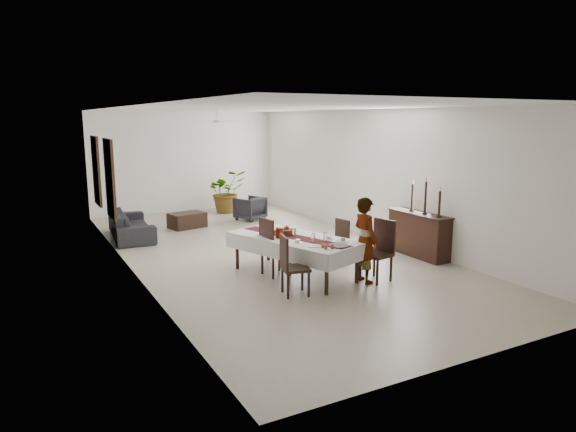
{
  "coord_description": "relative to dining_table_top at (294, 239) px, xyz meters",
  "views": [
    {
      "loc": [
        -4.92,
        -10.17,
        2.98
      ],
      "look_at": [
        -0.13,
        -1.27,
        1.05
      ],
      "focal_mm": 32.0,
      "sensor_mm": 36.0,
      "label": 1
    }
  ],
  "objects": [
    {
      "name": "floor",
      "position": [
        0.32,
        1.87,
        -0.73
      ],
      "size": [
        6.0,
        12.0,
        0.0
      ],
      "primitive_type": "cube",
      "color": "#BBAF95",
      "rests_on": "ground"
    },
    {
      "name": "ceiling",
      "position": [
        0.32,
        1.87,
        2.47
      ],
      "size": [
        6.0,
        12.0,
        0.02
      ],
      "primitive_type": "cube",
      "color": "white",
      "rests_on": "wall_back"
    },
    {
      "name": "wall_back",
      "position": [
        0.32,
        7.87,
        0.87
      ],
      "size": [
        6.0,
        0.02,
        3.2
      ],
      "primitive_type": "cube",
      "color": "white",
      "rests_on": "floor"
    },
    {
      "name": "wall_front",
      "position": [
        0.32,
        -4.13,
        0.87
      ],
      "size": [
        6.0,
        0.02,
        3.2
      ],
      "primitive_type": "cube",
      "color": "white",
      "rests_on": "floor"
    },
    {
      "name": "wall_left",
      "position": [
        -2.68,
        1.87,
        0.87
      ],
      "size": [
        0.02,
        12.0,
        3.2
      ],
      "primitive_type": "cube",
      "color": "white",
      "rests_on": "floor"
    },
    {
      "name": "wall_right",
      "position": [
        3.32,
        1.87,
        0.87
      ],
      "size": [
        0.02,
        12.0,
        3.2
      ],
      "primitive_type": "cube",
      "color": "white",
      "rests_on": "floor"
    },
    {
      "name": "dining_table_top",
      "position": [
        0.0,
        0.0,
        0.0
      ],
      "size": [
        1.73,
        2.6,
        0.05
      ],
      "primitive_type": "cube",
      "rotation": [
        0.0,
        0.0,
        0.33
      ],
      "color": "black",
      "rests_on": "table_leg_fl"
    },
    {
      "name": "table_leg_fl",
      "position": [
        -0.05,
        -1.22,
        -0.38
      ],
      "size": [
        0.09,
        0.09,
        0.7
      ],
      "primitive_type": "cylinder",
      "rotation": [
        0.0,
        0.0,
        0.33
      ],
      "color": "black",
      "rests_on": "floor"
    },
    {
      "name": "table_leg_fr",
      "position": [
        0.79,
        -0.94,
        -0.38
      ],
      "size": [
        0.09,
        0.09,
        0.7
      ],
      "primitive_type": "cylinder",
      "rotation": [
        0.0,
        0.0,
        0.33
      ],
      "color": "black",
      "rests_on": "floor"
    },
    {
      "name": "table_leg_bl",
      "position": [
        -0.79,
        0.94,
        -0.38
      ],
      "size": [
        0.09,
        0.09,
        0.7
      ],
      "primitive_type": "cylinder",
      "rotation": [
        0.0,
        0.0,
        0.33
      ],
      "color": "black",
      "rests_on": "floor"
    },
    {
      "name": "table_leg_br",
      "position": [
        0.05,
        1.22,
        -0.38
      ],
      "size": [
        0.09,
        0.09,
        0.7
      ],
      "primitive_type": "cylinder",
      "rotation": [
        0.0,
        0.0,
        0.33
      ],
      "color": "black",
      "rests_on": "floor"
    },
    {
      "name": "tablecloth_top",
      "position": [
        0.0,
        0.0,
        0.03
      ],
      "size": [
        1.96,
        2.83,
        0.01
      ],
      "primitive_type": "cube",
      "rotation": [
        0.0,
        0.0,
        0.33
      ],
      "color": "white",
      "rests_on": "dining_table_top"
    },
    {
      "name": "tablecloth_drape_left",
      "position": [
        -0.55,
        -0.19,
        -0.12
      ],
      "size": [
        0.85,
        2.45,
        0.3
      ],
      "primitive_type": "cube",
      "rotation": [
        0.0,
        0.0,
        0.33
      ],
      "color": "silver",
      "rests_on": "dining_table_top"
    },
    {
      "name": "tablecloth_drape_right",
      "position": [
        0.55,
        0.19,
        -0.12
      ],
      "size": [
        0.85,
        2.45,
        0.3
      ],
      "primitive_type": "cube",
      "rotation": [
        0.0,
        0.0,
        0.33
      ],
      "color": "white",
      "rests_on": "dining_table_top"
    },
    {
      "name": "tablecloth_drape_near",
      "position": [
        0.42,
        -1.22,
        -0.12
      ],
      "size": [
        1.12,
        0.39,
        0.3
      ],
      "primitive_type": "cube",
      "rotation": [
        0.0,
        0.0,
        0.33
      ],
      "color": "silver",
      "rests_on": "dining_table_top"
    },
    {
      "name": "tablecloth_drape_far",
      "position": [
        -0.42,
        1.22,
        -0.12
      ],
      "size": [
        1.12,
        0.39,
        0.3
      ],
      "primitive_type": "cube",
      "rotation": [
        0.0,
        0.0,
        0.33
      ],
      "color": "white",
      "rests_on": "dining_table_top"
    },
    {
      "name": "table_runner",
      "position": [
        0.0,
        0.0,
        0.04
      ],
      "size": [
        1.14,
        2.49,
        0.0
      ],
      "primitive_type": "cube",
      "rotation": [
        0.0,
        0.0,
        0.33
      ],
      "color": "maroon",
      "rests_on": "tablecloth_top"
    },
    {
      "name": "red_pitcher",
      "position": [
        -0.29,
        0.06,
        0.14
      ],
      "size": [
        0.19,
        0.19,
        0.2
      ],
      "primitive_type": "cylinder",
      "rotation": [
        0.0,
        0.0,
        0.33
      ],
      "color": "maroon",
      "rests_on": "tablecloth_top"
    },
    {
      "name": "pitcher_handle",
      "position": [
        -0.37,
        0.03,
        0.14
      ],
      "size": [
        0.12,
        0.06,
        0.12
      ],
      "primitive_type": "torus",
      "rotation": [
        1.57,
        0.0,
        0.33
      ],
      "color": "maroon",
      "rests_on": "red_pitcher"
    },
    {
      "name": "wine_glass_near",
      "position": [
        0.32,
        -0.58,
        0.12
      ],
      "size": [
        0.07,
        0.07,
        0.17
      ],
      "primitive_type": "cylinder",
      "color": "white",
      "rests_on": "tablecloth_top"
    },
    {
      "name": "wine_glass_mid",
      "position": [
        0.08,
        -0.55,
        0.12
      ],
      "size": [
        0.07,
        0.07,
        0.17
      ],
      "primitive_type": "cylinder",
      "color": "white",
      "rests_on": "tablecloth_top"
    },
    {
      "name": "wine_glass_far",
      "position": [
        0.03,
        0.06,
        0.12
      ],
      "size": [
        0.07,
        0.07,
        0.17
      ],
      "primitive_type": "cylinder",
      "color": "silver",
      "rests_on": "tablecloth_top"
    },
    {
      "name": "teacup_right",
      "position": [
        0.48,
        -0.47,
        0.07
      ],
      "size": [
        0.09,
        0.09,
        0.06
      ],
      "primitive_type": "cylinder",
      "color": "silver",
      "rests_on": "saucer_right"
    },
    {
      "name": "saucer_right",
      "position": [
        0.48,
        -0.47,
        0.04
      ],
      "size": [
        0.15,
        0.15,
        0.01
      ],
      "primitive_type": "cylinder",
      "color": "white",
      "rests_on": "tablecloth_top"
    },
    {
      "name": "teacup_left",
      "position": [
        -0.17,
        -0.43,
        0.07
      ],
      "size": [
        0.09,
        0.09,
        0.06
      ],
      "primitive_type": "cylinder",
      "color": "white",
      "rests_on": "saucer_left"
    },
    {
      "name": "saucer_left",
      "position": [
        -0.17,
        -0.43,
        0.04
      ],
      "size": [
        0.15,
        0.15,
        0.01
      ],
      "primitive_type": "cylinder",
      "color": "white",
      "rests_on": "tablecloth_top"
    },
    {
      "name": "plate_near_right",
      "position": [
        0.6,
        -0.75,
        0.04
      ],
      "size": [
        0.24,
        0.24,
        0.02
      ],
      "primitive_type": "cylinder",
      "color": "white",
      "rests_on": "tablecloth_top"
    },
    {
      "name": "bread_near_right",
      "position": [
        0.6,
        -0.75,
        0.07
      ],
      "size": [
        0.09,
        0.09,
        0.09
      ],
      "primitive_type": "sphere",
      "color": "tan",
      "rests_on": "plate_near_right"
    },
    {
      "name": "plate_near_left",
      "position": [
        -0.04,
        -0.81,
        0.04
      ],
      "size": [
        0.24,
        0.24,
        0.02
      ],
      "primitive_type": "cylinder",
      "color": "silver",
      "rests_on": "tablecloth_top"
    },
    {
      "name": "plate_far_left",
      "position": [
        -0.48,
        0.42,
        0.04
      ],
      "size": [
        0.24,
        0.24,
        0.02
      ],
      "primitive_type": "cylinder",
      "color": "silver",
      "rests_on": "tablecloth_top"
    },
    {
      "name": "serving_tray",
      "position": [
        0.34,
        -1.0,
        0.05
      ],
      "size": [
        0.36,
        0.36,
        0.02
      ],
      "primitive_type": "cylinder",
      "color": "#454449",
      "rests_on": "tablecloth_top"
    },
    {
      "name": "jam_jar_a",
      "position": [
        0.14,
        -1.1,
        0.07
      ],
      "size": [
        0.06,
        0.06,
        0.08
      ],
      "primitive_type": "cylinder",
      "color": "brown",
      "rests_on": "tablecloth_top"
    },
    {
      "name": "jam_jar_b",
      "position": [
        0.03,
        -1.07,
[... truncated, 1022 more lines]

